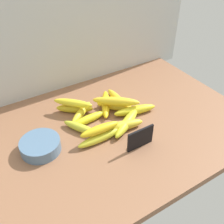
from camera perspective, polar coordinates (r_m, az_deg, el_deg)
name	(u,v)px	position (r cm, az deg, el deg)	size (l,w,h in cm)	color
counter_top	(116,129)	(109.18, 0.89, -3.64)	(110.00, 76.00, 3.00)	brown
back_wall	(69,20)	(122.59, -9.34, 19.00)	(130.00, 2.00, 70.00)	silver
chalkboard_sign	(140,139)	(97.69, 6.09, -5.74)	(11.00, 1.80, 8.40)	black
fruit_bowl	(40,146)	(100.31, -15.17, -7.03)	(14.67, 14.67, 4.48)	slate
banana_0	(81,112)	(113.32, -6.62, -0.07)	(15.75, 3.22, 3.22)	yellow
banana_1	(75,108)	(115.40, -8.05, 0.77)	(15.88, 3.82, 3.82)	gold
banana_2	(89,119)	(109.54, -5.06, -1.48)	(16.36, 3.29, 3.29)	gold
banana_3	(101,137)	(100.83, -2.41, -5.49)	(19.42, 3.46, 3.46)	gold
banana_4	(135,110)	(113.64, 4.94, 0.39)	(18.71, 3.86, 3.86)	yellow
banana_5	(116,106)	(115.66, 0.77, 1.26)	(16.72, 3.68, 3.68)	yellow
banana_6	(119,127)	(104.90, 1.61, -3.17)	(19.39, 4.03, 4.03)	yellow
banana_7	(118,99)	(120.14, 1.28, 2.74)	(17.85, 3.35, 3.35)	gold
banana_8	(82,128)	(105.33, -6.54, -3.52)	(17.10, 3.29, 3.29)	gold
banana_9	(106,104)	(117.16, -1.36, 1.77)	(19.81, 3.57, 3.57)	yellow
banana_10	(127,122)	(107.04, 3.25, -2.26)	(20.30, 3.93, 3.93)	gold
banana_11	(100,129)	(99.09, -2.66, -3.74)	(15.97, 3.40, 3.40)	yellow
banana_12	(73,103)	(112.71, -8.42, 1.94)	(17.03, 3.22, 3.22)	yellow
banana_13	(116,101)	(112.25, 0.88, 2.33)	(20.06, 3.79, 3.79)	yellow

